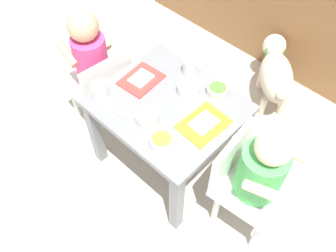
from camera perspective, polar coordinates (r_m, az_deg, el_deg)
The scene contains 14 objects.
ground_plane at distance 1.86m, azimuth 0.00°, elevation -5.29°, with size 7.00×7.00×0.00m, color #B2ADA3.
dining_table at distance 1.57m, azimuth 0.00°, elevation 1.63°, with size 0.58×0.50×0.44m.
seated_child_left at distance 1.76m, azimuth -11.74°, elevation 9.88°, with size 0.31×0.31×0.67m.
seated_child_right at distance 1.42m, azimuth 14.00°, elevation -6.81°, with size 0.31×0.31×0.64m.
dog at distance 2.07m, azimuth 16.53°, elevation 8.16°, with size 0.36×0.41×0.30m.
food_tray_left at distance 1.60m, azimuth -4.23°, elevation 7.32°, with size 0.15×0.19×0.02m.
food_tray_right at distance 1.44m, azimuth 5.64°, elevation 0.33°, with size 0.15×0.20×0.02m.
water_cup_left at distance 1.62m, azimuth 3.40°, elevation 9.23°, with size 0.06×0.06×0.07m.
water_cup_right at distance 1.54m, azimuth -10.66°, elevation 5.47°, with size 0.06×0.06×0.07m.
cereal_bowl_right_side at distance 1.54m, azimuth 3.20°, elevation 5.97°, with size 0.10×0.10×0.04m.
veggie_bowl_far at distance 1.37m, azimuth -0.97°, elevation -2.32°, with size 0.09×0.09×0.03m.
veggie_bowl_near at distance 1.55m, azimuth 7.77°, elevation 5.66°, with size 0.09×0.09×0.03m.
cereal_bowl_left_side at distance 1.44m, azimuth -3.34°, elevation 1.43°, with size 0.10×0.10×0.03m.
spoon_by_left_tray at distance 1.49m, azimuth -8.35°, elevation 2.28°, with size 0.10×0.02×0.01m.
Camera 1 is at (0.68, -0.71, 1.58)m, focal length 38.82 mm.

